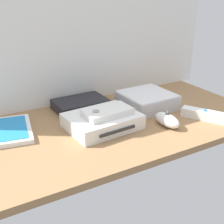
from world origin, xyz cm
name	(u,v)px	position (x,y,z in cm)	size (l,w,h in cm)	color
ground_plane	(112,126)	(0.00, 0.00, -1.00)	(100.00, 48.00, 2.00)	#936D47
back_wall	(76,12)	(0.00, 24.60, 32.00)	(110.00, 1.20, 64.00)	white
game_console	(102,121)	(-3.95, -0.99, 2.20)	(22.08, 17.63, 4.40)	white
mini_computer	(147,100)	(17.73, 5.98, 2.64)	(17.40, 17.40, 5.30)	silver
game_case	(7,131)	(-30.06, 9.70, 0.76)	(16.87, 21.18, 1.56)	white
network_router	(81,104)	(-3.48, 16.21, 1.70)	(18.18, 12.60, 3.40)	black
remote_wand	(205,115)	(27.68, -12.04, 1.51)	(10.44, 14.65, 3.40)	white
remote_nunchuk	(167,120)	(13.97, -9.88, 2.04)	(4.75, 10.15, 5.10)	white
remote_classic_pad	(108,112)	(-2.83, -2.24, 5.41)	(14.74, 8.64, 2.40)	white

